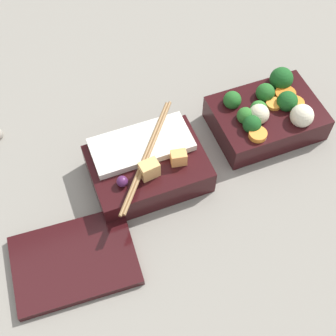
# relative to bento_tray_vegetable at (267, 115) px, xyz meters

# --- Properties ---
(ground_plane) EXTENTS (3.00, 3.00, 0.00)m
(ground_plane) POSITION_rel_bento_tray_vegetable_xyz_m (0.11, 0.02, -0.03)
(ground_plane) COLOR gray
(bento_tray_vegetable) EXTENTS (0.17, 0.12, 0.08)m
(bento_tray_vegetable) POSITION_rel_bento_tray_vegetable_xyz_m (0.00, 0.00, 0.00)
(bento_tray_vegetable) COLOR black
(bento_tray_vegetable) RESTS_ON ground_plane
(bento_tray_rice) EXTENTS (0.17, 0.17, 0.07)m
(bento_tray_rice) POSITION_rel_bento_tray_vegetable_xyz_m (0.22, 0.02, -0.00)
(bento_tray_rice) COLOR black
(bento_tray_rice) RESTS_ON ground_plane
(bento_lid) EXTENTS (0.18, 0.13, 0.01)m
(bento_lid) POSITION_rel_bento_tray_vegetable_xyz_m (0.36, 0.12, -0.02)
(bento_lid) COLOR black
(bento_lid) RESTS_ON ground_plane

